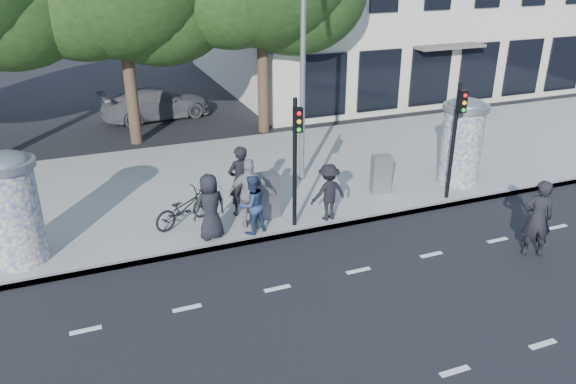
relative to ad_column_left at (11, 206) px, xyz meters
name	(u,v)px	position (x,y,z in m)	size (l,w,h in m)	color
ground	(390,304)	(7.20, -4.50, -1.54)	(120.00, 120.00, 0.00)	black
sidewalk	(269,176)	(7.20, 3.00, -1.46)	(40.00, 8.00, 0.15)	gray
curb	(320,228)	(7.20, -0.95, -1.46)	(40.00, 0.10, 0.16)	slate
lane_dash_near	(455,371)	(7.20, -6.70, -1.53)	(32.00, 0.12, 0.01)	silver
lane_dash_far	(358,271)	(7.20, -3.10, -1.53)	(32.00, 0.12, 0.01)	silver
ad_column_left	(11,206)	(0.00, 0.00, 0.00)	(1.36, 1.36, 2.65)	beige
ad_column_right	(462,139)	(12.40, 0.20, 0.00)	(1.36, 1.36, 2.65)	beige
traffic_pole_near	(296,151)	(6.60, -0.71, 0.69)	(0.22, 0.31, 3.40)	black
traffic_pole_far	(456,129)	(11.40, -0.71, 0.69)	(0.22, 0.31, 3.40)	black
street_lamp	(304,27)	(8.00, 2.13, 3.26)	(0.25, 0.93, 8.00)	slate
ped_a	(210,207)	(4.39, -0.56, -0.54)	(0.83, 0.54, 1.70)	black
ped_b	(240,181)	(5.49, 0.50, -0.41)	(0.71, 0.47, 1.95)	black
ped_c	(252,205)	(5.44, -0.65, -0.61)	(0.75, 0.59, 1.55)	navy
ped_d	(329,192)	(7.57, -0.65, -0.61)	(1.01, 0.58, 1.56)	black
ped_e	(250,194)	(5.49, -0.37, -0.44)	(1.11, 0.63, 1.89)	gray
man_road	(537,218)	(11.46, -3.96, -0.56)	(0.71, 0.47, 1.95)	black
bicycle	(184,208)	(3.91, 0.44, -0.93)	(1.76, 0.61, 0.92)	black
cabinet_left	(267,196)	(6.09, 0.07, -0.77)	(0.59, 0.43, 1.24)	slate
cabinet_right	(381,174)	(9.78, 0.40, -0.81)	(0.55, 0.40, 1.15)	slate
car_right	(156,103)	(4.99, 11.22, -0.87)	(4.63, 1.88, 1.34)	#515258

